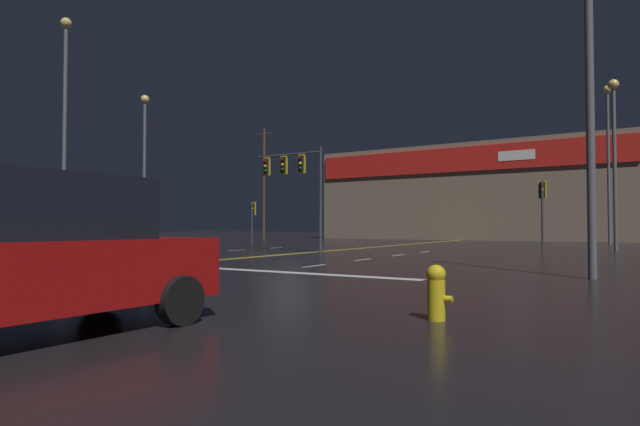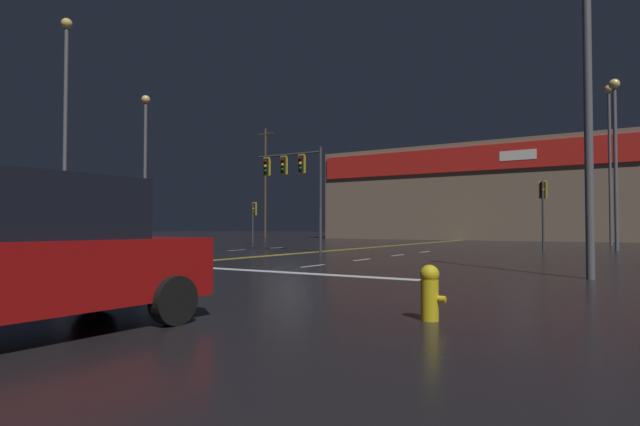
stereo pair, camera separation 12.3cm
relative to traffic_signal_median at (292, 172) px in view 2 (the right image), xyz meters
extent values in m
plane|color=black|center=(1.38, -2.30, -4.18)|extent=(200.00, 200.00, 0.00)
cube|color=gold|center=(1.23, -2.30, -4.18)|extent=(0.12, 60.00, 0.01)
cube|color=gold|center=(1.53, -2.30, -4.18)|extent=(0.12, 60.00, 0.01)
cube|color=silver|center=(-3.35, -7.70, -4.18)|extent=(0.12, 1.40, 0.01)
cube|color=silver|center=(-3.35, -4.10, -4.18)|extent=(0.12, 1.40, 0.01)
cube|color=silver|center=(-3.35, -0.50, -4.18)|extent=(0.12, 1.40, 0.01)
cube|color=silver|center=(-3.35, 3.10, -4.18)|extent=(0.12, 1.40, 0.01)
cube|color=silver|center=(6.10, -7.70, -4.18)|extent=(0.12, 1.40, 0.01)
cube|color=silver|center=(6.10, -4.10, -4.18)|extent=(0.12, 1.40, 0.01)
cube|color=silver|center=(6.10, -0.50, -4.18)|extent=(0.12, 1.40, 0.01)
cube|color=silver|center=(6.10, 3.10, -4.18)|extent=(0.12, 1.40, 0.01)
cube|color=silver|center=(6.10, -10.08, -4.18)|extent=(9.07, 0.40, 0.01)
cylinder|color=#38383D|center=(1.73, 0.02, -1.50)|extent=(0.14, 0.14, 5.35)
cylinder|color=#38383D|center=(-0.25, 0.02, 0.92)|extent=(3.96, 0.10, 0.10)
cube|color=black|center=(0.59, 0.02, 0.38)|extent=(0.28, 0.24, 0.84)
cube|color=gold|center=(0.59, 0.02, 0.38)|extent=(0.42, 0.08, 0.99)
sphere|color=#500705|center=(0.59, -0.14, 0.63)|extent=(0.17, 0.17, 0.17)
sphere|color=orange|center=(0.59, -0.14, 0.38)|extent=(0.17, 0.17, 0.17)
sphere|color=#084513|center=(0.59, -0.14, 0.13)|extent=(0.17, 0.17, 0.17)
cube|color=black|center=(-0.54, 0.02, 0.38)|extent=(0.28, 0.24, 0.84)
cube|color=gold|center=(-0.54, 0.02, 0.38)|extent=(0.42, 0.08, 0.99)
sphere|color=#500705|center=(-0.54, -0.14, 0.63)|extent=(0.17, 0.17, 0.17)
sphere|color=orange|center=(-0.54, -0.14, 0.38)|extent=(0.17, 0.17, 0.17)
sphere|color=#084513|center=(-0.54, -0.14, 0.13)|extent=(0.17, 0.17, 0.17)
cube|color=black|center=(-1.67, 0.02, 0.38)|extent=(0.28, 0.24, 0.84)
cube|color=gold|center=(-1.67, 0.02, 0.38)|extent=(0.42, 0.08, 0.99)
sphere|color=#500705|center=(-1.67, -0.14, 0.63)|extent=(0.17, 0.17, 0.17)
sphere|color=orange|center=(-1.67, -0.14, 0.38)|extent=(0.17, 0.17, 0.17)
sphere|color=#084513|center=(-1.67, -0.14, 0.13)|extent=(0.17, 0.17, 0.17)
cylinder|color=#38383D|center=(11.08, 8.04, -2.28)|extent=(0.13, 0.13, 3.80)
cube|color=black|center=(11.08, 8.22, -0.85)|extent=(0.28, 0.24, 0.84)
cube|color=gold|center=(11.08, 8.22, -0.85)|extent=(0.42, 0.08, 0.99)
sphere|color=#500705|center=(11.08, 8.06, -0.60)|extent=(0.17, 0.17, 0.17)
sphere|color=orange|center=(11.08, 8.06, -0.85)|extent=(0.17, 0.17, 0.17)
sphere|color=#084513|center=(11.08, 8.06, -1.10)|extent=(0.17, 0.17, 0.17)
cylinder|color=#38383D|center=(-9.04, 7.93, -2.61)|extent=(0.13, 0.13, 3.13)
cube|color=black|center=(-9.04, 8.11, -1.52)|extent=(0.28, 0.24, 0.84)
cube|color=gold|center=(-9.04, 8.11, -1.52)|extent=(0.42, 0.08, 0.99)
sphere|color=#500705|center=(-9.04, 7.95, -1.27)|extent=(0.17, 0.17, 0.17)
sphere|color=orange|center=(-9.04, 7.95, -1.52)|extent=(0.17, 0.17, 0.17)
sphere|color=#084513|center=(-9.04, 7.95, -1.77)|extent=(0.17, 0.17, 0.17)
cylinder|color=#59595E|center=(-11.83, 0.27, 0.55)|extent=(0.20, 0.20, 9.46)
sphere|color=#F4C666|center=(-11.83, 0.27, 5.45)|extent=(0.56, 0.56, 0.56)
cylinder|color=#59595E|center=(14.11, 18.48, 1.20)|extent=(0.20, 0.20, 10.75)
sphere|color=#F4C666|center=(14.11, 18.48, 6.74)|extent=(0.56, 0.56, 0.56)
cylinder|color=#59595E|center=(14.51, 9.61, 0.24)|extent=(0.20, 0.20, 8.84)
sphere|color=#F4C666|center=(14.51, 9.61, 4.83)|extent=(0.56, 0.56, 0.56)
cylinder|color=#59595E|center=(14.09, -7.70, 0.08)|extent=(0.20, 0.20, 8.53)
cylinder|color=#59595E|center=(-9.99, -6.35, 1.71)|extent=(0.20, 0.20, 11.77)
sphere|color=#F4C666|center=(-9.99, -6.35, 7.76)|extent=(0.56, 0.56, 0.56)
cylinder|color=gold|center=(12.52, -14.95, -3.90)|extent=(0.24, 0.24, 0.55)
sphere|color=gold|center=(12.52, -14.95, -3.55)|extent=(0.26, 0.26, 0.26)
cylinder|color=gold|center=(12.69, -14.95, -3.88)|extent=(0.10, 0.09, 0.09)
cube|color=#9E0F0F|center=(8.79, -18.38, -3.46)|extent=(2.06, 4.40, 0.80)
cube|color=black|center=(8.79, -18.38, -2.68)|extent=(1.80, 2.46, 0.76)
cylinder|color=black|center=(7.98, -16.86, -3.86)|extent=(0.26, 0.65, 0.64)
cylinder|color=black|center=(9.78, -16.97, -3.86)|extent=(0.26, 0.65, 0.64)
cube|color=#7A6651|center=(1.38, 31.81, 0.57)|extent=(30.45, 10.00, 9.51)
cube|color=red|center=(1.38, 26.71, 3.66)|extent=(29.84, 0.20, 2.38)
cube|color=white|center=(6.71, 26.66, 3.66)|extent=(3.20, 0.16, 0.90)
cylinder|color=#4C3828|center=(-20.27, 24.08, 2.14)|extent=(0.26, 0.26, 12.63)
cube|color=#4C3828|center=(-20.27, 24.08, 7.85)|extent=(2.20, 0.12, 0.12)
camera|label=1|loc=(14.66, -21.60, -2.91)|focal=28.00mm
camera|label=2|loc=(14.77, -21.53, -2.91)|focal=28.00mm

